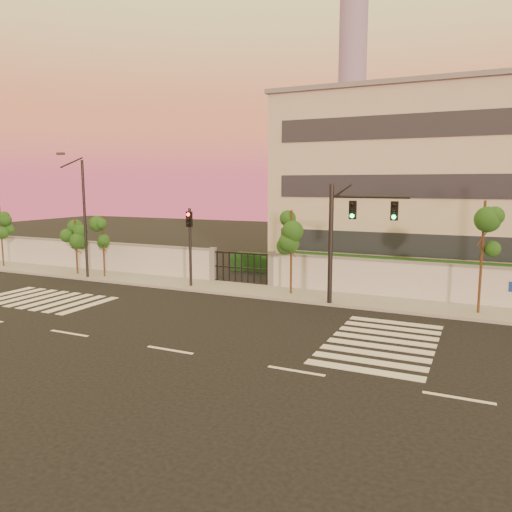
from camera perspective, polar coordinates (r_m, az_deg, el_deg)
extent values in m
plane|color=black|center=(19.18, -9.80, -10.56)|extent=(120.00, 120.00, 0.00)
cube|color=gray|center=(28.10, 2.47, -4.23)|extent=(60.00, 3.00, 0.15)
cube|color=#B5B8BD|center=(39.10, -21.05, 0.14)|extent=(25.00, 0.30, 2.00)
cube|color=slate|center=(38.97, -21.13, 1.68)|extent=(25.00, 0.36, 0.12)
cube|color=slate|center=(31.40, -4.93, -1.02)|extent=(0.35, 0.35, 2.20)
cube|color=slate|center=(29.64, 1.80, -1.55)|extent=(0.35, 0.35, 2.20)
cube|color=#103615|center=(29.87, 21.74, -2.45)|extent=(20.00, 2.00, 1.80)
cube|color=#103615|center=(39.89, -16.95, 0.05)|extent=(12.00, 1.80, 1.40)
cube|color=#103615|center=(35.03, 1.99, -0.86)|extent=(6.00, 1.50, 1.20)
cube|color=#B9B39C|center=(36.90, 22.84, 7.39)|extent=(24.00, 12.00, 12.00)
cube|color=#262D38|center=(31.10, 22.05, 0.92)|extent=(22.00, 0.08, 1.40)
cube|color=#262D38|center=(30.89, 22.41, 7.37)|extent=(22.00, 0.08, 1.40)
cube|color=#262D38|center=(31.07, 22.77, 13.83)|extent=(22.00, 0.08, 1.40)
cube|color=slate|center=(37.38, 23.39, 16.77)|extent=(24.40, 12.40, 0.30)
cylinder|color=slate|center=(308.26, 10.87, 17.23)|extent=(16.00, 16.00, 110.00)
cube|color=silver|center=(31.47, -26.95, -3.90)|extent=(0.50, 4.00, 0.02)
cube|color=silver|center=(30.78, -25.90, -4.09)|extent=(0.50, 4.00, 0.02)
cube|color=silver|center=(30.10, -24.81, -4.28)|extent=(0.50, 4.00, 0.02)
cube|color=silver|center=(29.43, -23.67, -4.49)|extent=(0.50, 4.00, 0.02)
cube|color=silver|center=(28.77, -22.48, -4.70)|extent=(0.50, 4.00, 0.02)
cube|color=silver|center=(28.12, -21.23, -4.92)|extent=(0.50, 4.00, 0.02)
cube|color=silver|center=(27.49, -19.92, -5.14)|extent=(0.50, 4.00, 0.02)
cube|color=silver|center=(26.88, -18.55, -5.38)|extent=(0.50, 4.00, 0.02)
cube|color=silver|center=(17.36, 12.15, -12.64)|extent=(4.00, 0.50, 0.02)
cube|color=silver|center=(18.19, 12.79, -11.67)|extent=(4.00, 0.50, 0.02)
cube|color=silver|center=(19.02, 13.37, -10.80)|extent=(4.00, 0.50, 0.02)
cube|color=silver|center=(19.86, 13.90, -9.99)|extent=(4.00, 0.50, 0.02)
cube|color=silver|center=(20.70, 14.39, -9.25)|extent=(4.00, 0.50, 0.02)
cube|color=silver|center=(21.55, 14.83, -8.57)|extent=(4.00, 0.50, 0.02)
cube|color=silver|center=(22.41, 15.24, -7.94)|extent=(4.00, 0.50, 0.02)
cube|color=silver|center=(23.26, 15.62, -7.35)|extent=(4.00, 0.50, 0.02)
cube|color=silver|center=(22.29, -20.55, -8.27)|extent=(2.00, 0.15, 0.01)
cube|color=silver|center=(19.17, -9.80, -10.54)|extent=(2.00, 0.15, 0.01)
cube|color=silver|center=(16.98, 4.61, -12.96)|extent=(2.00, 0.15, 0.01)
cube|color=silver|center=(16.10, 22.14, -14.80)|extent=(2.00, 0.15, 0.01)
cylinder|color=#382314|center=(40.96, -27.07, 1.90)|extent=(0.11, 0.11, 4.52)
sphere|color=#124113|center=(40.85, -27.19, 3.79)|extent=(1.01, 1.01, 1.01)
sphere|color=#124113|center=(40.76, -26.65, 2.86)|extent=(0.77, 0.77, 0.77)
cylinder|color=#382314|center=(35.42, -19.85, 0.88)|extent=(0.12, 0.12, 3.81)
sphere|color=#124113|center=(35.30, -19.94, 2.72)|extent=(1.14, 1.14, 1.14)
sphere|color=#124113|center=(35.25, -19.24, 1.81)|extent=(0.87, 0.87, 0.87)
sphere|color=#124113|center=(35.44, -20.45, 2.10)|extent=(0.83, 0.83, 0.83)
cylinder|color=#382314|center=(33.84, -17.04, 0.90)|extent=(0.11, 0.11, 4.05)
sphere|color=#124113|center=(33.71, -17.13, 2.94)|extent=(1.01, 1.01, 1.01)
sphere|color=#124113|center=(33.70, -16.46, 1.93)|extent=(0.78, 0.78, 0.78)
sphere|color=#124113|center=(33.84, -17.60, 2.25)|extent=(0.74, 0.74, 0.74)
cylinder|color=#382314|center=(27.30, 4.04, 0.28)|extent=(0.13, 0.13, 4.74)
sphere|color=#124113|center=(27.14, 4.07, 3.25)|extent=(1.16, 1.16, 1.16)
sphere|color=#124113|center=(27.28, 4.94, 1.77)|extent=(0.89, 0.89, 0.89)
sphere|color=#124113|center=(27.15, 3.32, 2.26)|extent=(0.85, 0.85, 0.85)
cylinder|color=#382314|center=(25.31, 24.37, -0.31)|extent=(0.13, 0.13, 5.40)
sphere|color=#124113|center=(25.14, 24.59, 3.34)|extent=(1.18, 1.18, 1.18)
sphere|color=#124113|center=(25.43, 25.33, 1.51)|extent=(0.90, 0.90, 0.90)
sphere|color=#124113|center=(25.03, 23.78, 2.13)|extent=(0.86, 0.86, 0.86)
cylinder|color=black|center=(25.21, 8.52, 1.14)|extent=(0.24, 0.24, 6.12)
cylinder|color=black|center=(24.57, 12.87, 6.61)|extent=(3.76, 0.34, 0.16)
cube|color=black|center=(24.72, 11.00, 5.19)|extent=(0.35, 0.18, 0.89)
sphere|color=#0CF259|center=(24.63, 10.92, 4.54)|extent=(0.20, 0.20, 0.20)
cube|color=black|center=(24.32, 15.54, 4.99)|extent=(0.35, 0.18, 0.89)
sphere|color=#0CF259|center=(24.23, 15.47, 4.33)|extent=(0.20, 0.20, 0.20)
cylinder|color=black|center=(29.55, -7.52, 0.84)|extent=(0.17, 0.17, 4.74)
cube|color=black|center=(29.33, -7.64, 4.19)|extent=(0.37, 0.19, 0.95)
sphere|color=red|center=(29.22, -7.76, 4.75)|extent=(0.21, 0.21, 0.21)
cylinder|color=black|center=(33.79, -18.97, 3.86)|extent=(0.17, 0.17, 7.64)
cylinder|color=black|center=(33.12, -20.31, 10.00)|extent=(0.10, 1.83, 0.74)
cube|color=#3F3F44|center=(32.54, -21.44, 10.83)|extent=(0.48, 0.24, 0.14)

